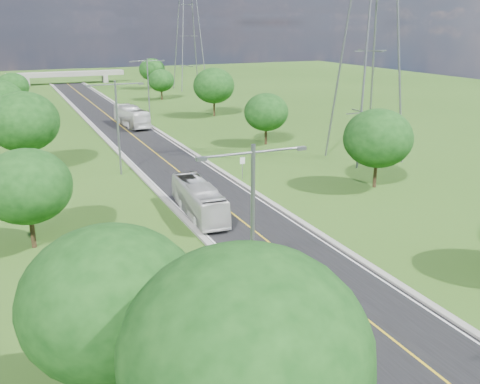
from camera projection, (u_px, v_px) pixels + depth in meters
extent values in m
plane|color=#2C4F16|center=(141.00, 142.00, 73.05)|extent=(260.00, 260.00, 0.00)
cube|color=black|center=(131.00, 134.00, 78.26)|extent=(8.00, 150.00, 0.06)
cube|color=gray|center=(102.00, 136.00, 76.58)|extent=(0.50, 150.00, 0.22)
cube|color=gray|center=(159.00, 131.00, 79.89)|extent=(0.50, 150.00, 0.22)
cylinder|color=slate|center=(242.00, 168.00, 55.58)|extent=(0.08, 0.08, 2.40)
cube|color=white|center=(242.00, 161.00, 55.31)|extent=(0.55, 0.04, 0.70)
cube|color=gray|center=(27.00, 82.00, 138.44)|extent=(1.20, 3.00, 2.00)
cube|color=gray|center=(105.00, 79.00, 146.23)|extent=(1.20, 3.00, 2.00)
cube|color=gray|center=(66.00, 74.00, 141.85)|extent=(30.00, 3.00, 1.20)
cylinder|color=slate|center=(253.00, 240.00, 27.45)|extent=(0.22, 0.22, 10.00)
cylinder|color=slate|center=(227.00, 155.00, 25.51)|extent=(2.80, 0.12, 0.12)
cylinder|color=slate|center=(279.00, 150.00, 26.60)|extent=(2.80, 0.12, 0.12)
cube|color=slate|center=(201.00, 159.00, 25.02)|extent=(0.50, 0.25, 0.18)
cube|color=slate|center=(301.00, 148.00, 27.12)|extent=(0.50, 0.25, 0.18)
cylinder|color=slate|center=(118.00, 129.00, 56.15)|extent=(0.22, 0.22, 10.00)
cylinder|color=slate|center=(101.00, 85.00, 54.22)|extent=(2.80, 0.12, 0.12)
cylinder|color=slate|center=(129.00, 84.00, 55.31)|extent=(2.80, 0.12, 0.12)
cube|color=slate|center=(88.00, 86.00, 53.73)|extent=(0.50, 0.25, 0.18)
cube|color=slate|center=(141.00, 84.00, 55.83)|extent=(0.50, 0.25, 0.18)
cylinder|color=slate|center=(148.00, 89.00, 89.53)|extent=(0.22, 0.22, 10.00)
cylinder|color=slate|center=(139.00, 61.00, 87.59)|extent=(2.80, 0.12, 0.12)
cylinder|color=slate|center=(155.00, 61.00, 88.68)|extent=(2.80, 0.12, 0.12)
cube|color=slate|center=(131.00, 62.00, 87.10)|extent=(0.50, 0.25, 0.18)
cube|color=slate|center=(163.00, 61.00, 89.21)|extent=(0.50, 0.25, 0.18)
cylinder|color=black|center=(118.00, 383.00, 21.91)|extent=(0.36, 0.36, 3.06)
ellipsoid|color=#10380F|center=(111.00, 302.00, 20.77)|extent=(7.14, 7.14, 6.07)
cylinder|color=black|center=(32.00, 230.00, 38.58)|extent=(0.36, 0.36, 2.70)
ellipsoid|color=#10380F|center=(27.00, 186.00, 37.58)|extent=(6.30, 6.30, 5.36)
cylinder|color=black|center=(28.00, 158.00, 58.02)|extent=(0.36, 0.36, 3.24)
ellipsoid|color=#10380F|center=(23.00, 122.00, 56.82)|extent=(7.56, 7.56, 6.43)
cylinder|color=black|center=(3.00, 124.00, 78.17)|extent=(0.36, 0.36, 2.88)
ellipsoid|color=#10380F|center=(0.00, 100.00, 77.11)|extent=(6.72, 6.72, 5.71)
cylinder|color=black|center=(15.00, 103.00, 100.08)|extent=(0.36, 0.36, 2.52)
ellipsoid|color=#10380F|center=(13.00, 86.00, 99.15)|extent=(5.88, 5.88, 5.00)
ellipsoid|color=#10380F|center=(245.00, 353.00, 16.54)|extent=(7.98, 7.98, 6.78)
cylinder|color=black|center=(375.00, 173.00, 52.75)|extent=(0.36, 0.36, 2.88)
ellipsoid|color=#10380F|center=(378.00, 138.00, 51.69)|extent=(6.72, 6.72, 5.71)
cylinder|color=black|center=(266.00, 135.00, 71.55)|extent=(0.36, 0.36, 2.52)
ellipsoid|color=#10380F|center=(266.00, 112.00, 70.62)|extent=(5.88, 5.88, 5.00)
cylinder|color=black|center=(214.00, 107.00, 93.13)|extent=(0.36, 0.36, 3.06)
ellipsoid|color=#10380F|center=(214.00, 86.00, 92.00)|extent=(7.14, 7.14, 6.07)
cylinder|color=black|center=(162.00, 94.00, 113.14)|extent=(0.36, 0.36, 2.34)
ellipsoid|color=#10380F|center=(161.00, 80.00, 112.27)|extent=(5.46, 5.46, 4.64)
cylinder|color=black|center=(153.00, 83.00, 131.84)|extent=(0.36, 0.36, 2.70)
ellipsoid|color=#10380F|center=(152.00, 70.00, 130.85)|extent=(6.30, 6.30, 5.36)
imported|color=white|center=(132.00, 116.00, 83.82)|extent=(3.41, 11.12, 3.05)
imported|color=silver|center=(199.00, 199.00, 44.95)|extent=(2.99, 10.07, 2.77)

